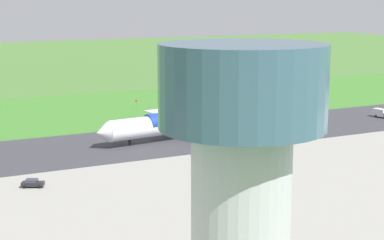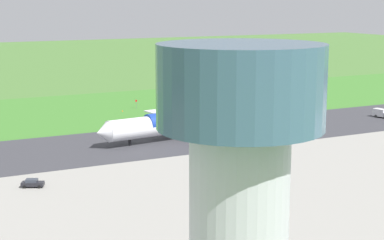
{
  "view_description": "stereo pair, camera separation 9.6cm",
  "coord_description": "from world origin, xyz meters",
  "views": [
    {
      "loc": [
        58.44,
        142.76,
        35.22
      ],
      "look_at": [
        -13.21,
        0.0,
        4.5
      ],
      "focal_mm": 58.77,
      "sensor_mm": 36.0,
      "label": 1
    },
    {
      "loc": [
        58.35,
        142.81,
        35.22
      ],
      "look_at": [
        -13.21,
        0.0,
        4.5
      ],
      "focal_mm": 58.77,
      "sensor_mm": 36.0,
      "label": 2
    }
  ],
  "objects": [
    {
      "name": "apron_concrete",
      "position": [
        0.0,
        47.52,
        0.03
      ],
      "size": [
        440.0,
        110.0,
        0.05
      ],
      "primitive_type": "cube",
      "color": "gray",
      "rests_on": "ground"
    },
    {
      "name": "service_truck_fuel",
      "position": [
        -76.66,
        1.63,
        1.4
      ],
      "size": [
        3.39,
        6.14,
        2.65
      ],
      "color": "gray",
      "rests_on": "ground"
    },
    {
      "name": "runway_asphalt",
      "position": [
        0.0,
        0.0,
        0.03
      ],
      "size": [
        600.0,
        33.76,
        0.06
      ],
      "primitive_type": "cube",
      "color": "#38383D",
      "rests_on": "ground"
    },
    {
      "name": "airliner_main",
      "position": [
        -13.58,
        -0.05,
        4.35
      ],
      "size": [
        54.12,
        44.4,
        15.88
      ],
      "color": "white",
      "rests_on": "ground"
    },
    {
      "name": "grass_verge_foreground",
      "position": [
        0.0,
        -45.7,
        0.02
      ],
      "size": [
        600.0,
        80.0,
        0.04
      ],
      "primitive_type": "cube",
      "color": "#3C782B",
      "rests_on": "ground"
    },
    {
      "name": "no_stopping_sign",
      "position": [
        -16.21,
        -46.81,
        1.71
      ],
      "size": [
        0.6,
        0.1,
        2.89
      ],
      "color": "slate",
      "rests_on": "ground"
    },
    {
      "name": "service_car_followme",
      "position": [
        33.99,
        26.29,
        0.84
      ],
      "size": [
        4.56,
        3.47,
        1.62
      ],
      "color": "black",
      "rests_on": "ground"
    },
    {
      "name": "traffic_cone_orange",
      "position": [
        -10.18,
        -43.63,
        0.28
      ],
      "size": [
        0.4,
        0.4,
        0.55
      ],
      "primitive_type": "cone",
      "color": "orange",
      "rests_on": "ground"
    },
    {
      "name": "ground_plane",
      "position": [
        0.0,
        0.0,
        0.0
      ],
      "size": [
        800.0,
        800.0,
        0.0
      ],
      "primitive_type": "plane",
      "color": "#477233"
    }
  ]
}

